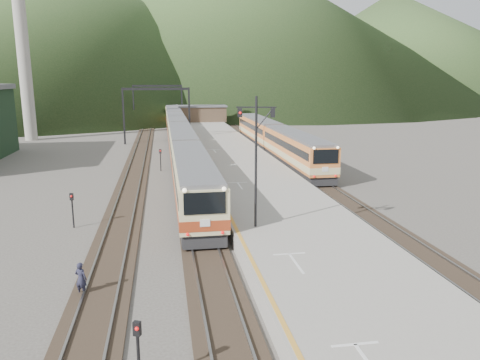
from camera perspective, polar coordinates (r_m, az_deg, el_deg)
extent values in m
cube|color=black|center=(54.40, -7.07, 2.42)|extent=(2.60, 200.00, 0.12)
cube|color=slate|center=(54.36, -7.83, 2.50)|extent=(0.10, 200.00, 0.14)
cube|color=slate|center=(54.42, -6.32, 2.55)|extent=(0.10, 200.00, 0.14)
cube|color=black|center=(54.44, -12.34, 2.24)|extent=(2.60, 200.00, 0.12)
cube|color=slate|center=(54.47, -13.10, 2.31)|extent=(0.10, 200.00, 0.14)
cube|color=slate|center=(54.39, -11.59, 2.37)|extent=(0.10, 200.00, 0.14)
cube|color=black|center=(56.03, 4.77, 2.77)|extent=(2.60, 200.00, 0.12)
cube|color=slate|center=(55.84, 4.05, 2.85)|extent=(0.10, 200.00, 0.14)
cube|color=slate|center=(56.19, 5.48, 2.88)|extent=(0.10, 200.00, 0.14)
cube|color=gray|center=(52.88, -0.91, 2.71)|extent=(8.00, 100.00, 1.00)
cube|color=black|center=(68.98, -13.99, 7.55)|extent=(0.25, 0.25, 8.00)
cube|color=black|center=(68.88, -6.19, 7.84)|extent=(0.25, 0.25, 8.00)
cube|color=black|center=(68.58, -10.22, 10.88)|extent=(9.30, 0.22, 0.35)
cube|color=black|center=(93.87, -12.84, 8.80)|extent=(0.25, 0.25, 8.00)
cube|color=black|center=(93.79, -7.09, 9.01)|extent=(0.25, 0.25, 8.00)
cube|color=black|center=(93.57, -10.05, 11.24)|extent=(9.30, 0.22, 0.35)
cylinder|color=#9E998E|center=(78.34, -25.05, 15.38)|extent=(1.80, 1.80, 30.00)
cube|color=#4F3C2C|center=(92.14, -4.63, 8.01)|extent=(9.00, 4.00, 2.80)
cube|color=slate|center=(92.04, -4.64, 8.97)|extent=(9.40, 4.40, 0.30)
cone|color=#26441D|center=(208.08, -20.82, 17.31)|extent=(180.00, 180.00, 60.00)
cone|color=#26441D|center=(247.26, -1.97, 18.92)|extent=(220.00, 220.00, 75.00)
cone|color=#26441D|center=(250.56, 17.87, 15.40)|extent=(160.00, 160.00, 50.00)
cube|color=#CCC18B|center=(34.24, -5.70, -0.29)|extent=(2.76, 18.53, 3.36)
cube|color=#CCC18B|center=(52.94, -7.07, 4.18)|extent=(2.76, 18.53, 3.36)
cube|color=#CCC18B|center=(71.82, -7.73, 6.31)|extent=(2.76, 18.53, 3.36)
cube|color=#CCC18B|center=(90.75, -8.12, 7.55)|extent=(2.76, 18.53, 3.36)
cube|color=#CCC18B|center=(109.72, -8.37, 8.36)|extent=(2.76, 18.53, 3.36)
cube|color=orange|center=(49.07, 6.79, 3.51)|extent=(2.71, 18.21, 3.31)
cube|color=orange|center=(67.09, 2.36, 5.96)|extent=(2.71, 18.21, 3.31)
cylinder|color=black|center=(26.16, 1.95, 2.06)|extent=(0.14, 0.14, 7.41)
cube|color=black|center=(25.79, 2.00, 8.86)|extent=(2.17, 0.51, 0.07)
cube|color=black|center=(25.83, -0.02, 8.21)|extent=(0.28, 0.23, 0.50)
cube|color=black|center=(25.82, 4.02, 8.18)|extent=(0.28, 0.23, 0.50)
cylinder|color=black|center=(15.53, -12.25, -20.64)|extent=(0.10, 0.10, 2.00)
cube|color=black|center=(14.99, -12.44, -17.27)|extent=(0.27, 0.23, 0.45)
cylinder|color=black|center=(48.49, -9.65, 2.25)|extent=(0.10, 0.10, 2.00)
cube|color=black|center=(48.32, -9.70, 3.48)|extent=(0.27, 0.24, 0.45)
cylinder|color=black|center=(31.58, -19.71, -3.77)|extent=(0.10, 0.10, 2.00)
cube|color=black|center=(31.32, -19.85, -1.92)|extent=(0.23, 0.17, 0.45)
imported|color=#202034|center=(22.07, -18.82, -11.34)|extent=(0.66, 0.57, 1.52)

